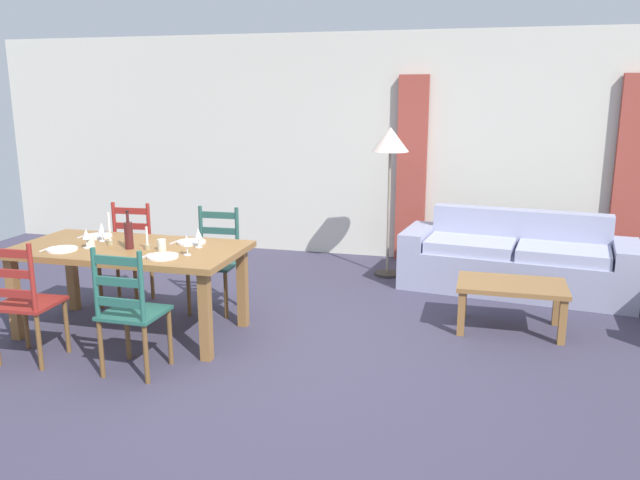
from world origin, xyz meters
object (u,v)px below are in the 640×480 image
wine_glass_far_right (198,234)px  couch (516,262)px  standing_lamp (390,149)px  dining_chair_near_right (130,311)px  wine_glass_far_left (102,229)px  dining_chair_far_left (128,254)px  dining_chair_far_right (215,260)px  wine_glass_near_left (86,235)px  dining_table (129,257)px  dining_chair_near_left (24,302)px  wine_bottle (129,235)px  wine_glass_near_right (187,241)px  coffee_cup_primary (162,245)px  coffee_table (511,290)px  coffee_cup_secondary (90,242)px

wine_glass_far_right → couch: size_ratio=0.07×
standing_lamp → dining_chair_near_right: bearing=-114.9°
wine_glass_far_left → dining_chair_far_left: bearing=103.1°
dining_chair_far_right → wine_glass_near_left: (-0.75, -0.86, 0.38)m
dining_table → couch: size_ratio=0.80×
dining_chair_near_left → dining_chair_near_right: size_ratio=1.00×
dining_table → standing_lamp: 3.01m
wine_bottle → wine_glass_far_right: size_ratio=1.96×
wine_glass_near_left → dining_chair_near_left: bearing=-102.2°
wine_glass_far_right → dining_chair_far_right: bearing=102.2°
wine_bottle → dining_chair_near_left: bearing=-125.1°
couch → standing_lamp: bearing=172.2°
dining_chair_near_left → dining_chair_far_left: size_ratio=1.00×
wine_glass_far_left → couch: 4.06m
wine_glass_near_right → wine_glass_far_left: 0.96m
dining_chair_far_right → coffee_cup_primary: 0.84m
dining_table → wine_bottle: (0.05, -0.06, 0.20)m
wine_glass_far_left → coffee_table: size_ratio=0.18×
wine_glass_near_right → coffee_cup_primary: (-0.27, 0.09, -0.07)m
standing_lamp → dining_chair_near_left: bearing=-127.0°
dining_chair_near_left → wine_glass_far_right: 1.40m
dining_table → couch: couch is taller
coffee_cup_primary → dining_chair_near_left: bearing=-137.1°
dining_chair_near_right → wine_glass_far_left: bearing=131.4°
wine_glass_far_right → coffee_table: size_ratio=0.18×
dining_chair_near_right → coffee_cup_primary: bearing=98.7°
dining_chair_far_left → wine_glass_near_left: 0.94m
dining_chair_far_left → standing_lamp: 2.92m
wine_glass_far_right → dining_chair_near_right: bearing=-99.2°
dining_table → coffee_cup_primary: size_ratio=21.11×
coffee_cup_primary → wine_glass_far_left: bearing=166.1°
wine_bottle → wine_glass_far_left: bearing=153.8°
dining_chair_far_left → coffee_table: size_ratio=1.07×
dining_chair_far_right → wine_glass_near_right: size_ratio=5.96×
wine_glass_near_right → dining_chair_near_left: bearing=-149.2°
wine_glass_near_right → coffee_cup_primary: size_ratio=1.79×
dining_table → dining_chair_far_right: bearing=58.7°
wine_bottle → coffee_cup_secondary: (-0.34, -0.03, -0.07)m
dining_table → wine_glass_near_right: bearing=-12.3°
dining_table → coffee_cup_secondary: 0.33m
dining_chair_near_right → dining_chair_near_left: bearing=-179.1°
dining_chair_far_right → wine_glass_near_left: size_ratio=5.96×
wine_glass_far_right → coffee_cup_secondary: bearing=-166.1°
dining_table → wine_glass_far_right: wine_glass_far_right is taller
dining_table → wine_glass_far_right: (0.58, 0.13, 0.20)m
dining_chair_near_right → coffee_cup_primary: (-0.11, 0.70, 0.32)m
coffee_cup_secondary → coffee_table: bearing=15.6°
dining_chair_near_left → dining_chair_far_left: 1.47m
wine_bottle → standing_lamp: bearing=52.5°
wine_glass_near_left → coffee_table: size_ratio=0.18×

